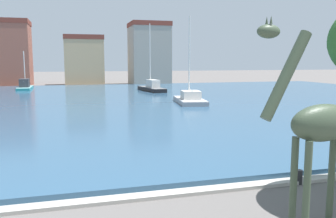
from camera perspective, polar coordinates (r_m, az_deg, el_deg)
The scene contains 10 objects.
harbor_water at distance 36.32m, azimuth -11.85°, elevation 1.04°, with size 84.45×50.61×0.31m, color #2D5170.
quay_edge_coping at distance 11.49m, azimuth -3.29°, elevation -13.77°, with size 84.45×0.50×0.12m, color #ADA89E.
giraffe_statue at distance 9.34m, azimuth 22.90°, elevation -2.71°, with size 3.00×0.88×5.24m.
sailboat_grey at distance 34.24m, azimuth 3.37°, elevation 1.41°, with size 3.15×6.94×8.43m.
sailboat_teal at distance 54.60m, azimuth -21.90°, elevation 3.26°, with size 1.80×7.23×5.66m.
sailboat_black at distance 47.61m, azimuth -2.86°, elevation 3.30°, with size 2.68×7.59×9.12m.
mooring_bollard at distance 13.42m, azimuth 20.25°, elevation -10.19°, with size 0.24×0.24×0.50m, color #232326.
townhouse_wide_warehouse at distance 67.35m, azimuth -24.36°, elevation 8.18°, with size 7.67×6.87×11.20m.
townhouse_tall_gabled at distance 65.48m, azimuth -13.33°, elevation 7.61°, with size 6.82×5.58×8.75m.
townhouse_corner_house at distance 65.26m, azimuth -3.06°, elevation 8.85°, with size 6.89×6.91×11.12m.
Camera 1 is at (-2.23, -0.75, 4.26)m, focal length 38.02 mm.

